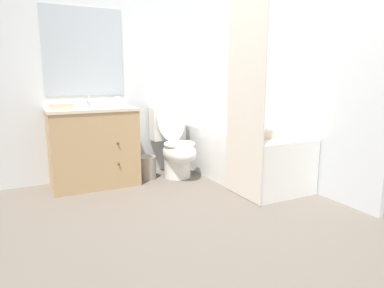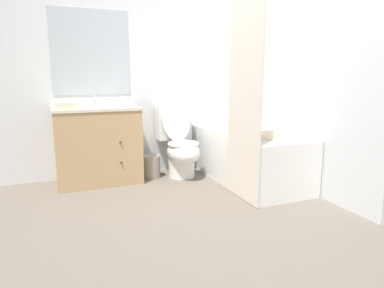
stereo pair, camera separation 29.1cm
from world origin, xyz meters
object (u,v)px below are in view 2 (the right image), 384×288
object	(u,v)px
sink_faucet	(94,103)
toilet	(180,146)
vanity_cabinet	(98,145)
wastebasket	(151,167)
bathtub	(247,156)
bath_towel_folded	(260,136)
hand_towel_folded	(66,106)
tissue_box	(123,102)

from	to	relation	value
sink_faucet	toilet	size ratio (longest dim) A/B	0.16
sink_faucet	vanity_cabinet	bearing A→B (deg)	-90.00
toilet	wastebasket	bearing A→B (deg)	170.58
bathtub	wastebasket	size ratio (longest dim) A/B	6.08
vanity_cabinet	bathtub	bearing A→B (deg)	-18.79
bath_towel_folded	toilet	bearing A→B (deg)	121.08
bathtub	hand_towel_folded	xyz separation A→B (m)	(-1.88, 0.41, 0.59)
sink_faucet	bath_towel_folded	bearing A→B (deg)	-38.10
vanity_cabinet	bathtub	size ratio (longest dim) A/B	0.57
wastebasket	hand_towel_folded	xyz separation A→B (m)	(-0.89, -0.09, 0.75)
toilet	tissue_box	world-z (taller)	tissue_box
vanity_cabinet	toilet	xyz separation A→B (m)	(0.93, -0.09, -0.07)
bath_towel_folded	sink_faucet	bearing A→B (deg)	141.90
wastebasket	bath_towel_folded	distance (m)	1.36
vanity_cabinet	hand_towel_folded	world-z (taller)	hand_towel_folded
sink_faucet	tissue_box	bearing A→B (deg)	-11.79
sink_faucet	tissue_box	size ratio (longest dim) A/B	0.97
sink_faucet	tissue_box	distance (m)	0.32
tissue_box	sink_faucet	bearing A→B (deg)	168.21
vanity_cabinet	hand_towel_folded	xyz separation A→B (m)	(-0.31, -0.12, 0.45)
vanity_cabinet	toilet	world-z (taller)	toilet
toilet	bath_towel_folded	world-z (taller)	toilet
sink_faucet	tissue_box	world-z (taller)	sink_faucet
sink_faucet	toilet	world-z (taller)	sink_faucet
vanity_cabinet	tissue_box	xyz separation A→B (m)	(0.31, 0.11, 0.45)
sink_faucet	wastebasket	size ratio (longest dim) A/B	0.55
vanity_cabinet	toilet	bearing A→B (deg)	-5.44
vanity_cabinet	wastebasket	world-z (taller)	vanity_cabinet
toilet	wastebasket	distance (m)	0.42
vanity_cabinet	toilet	distance (m)	0.93
tissue_box	bath_towel_folded	distance (m)	1.60
wastebasket	tissue_box	bearing A→B (deg)	152.39
bathtub	hand_towel_folded	world-z (taller)	hand_towel_folded
wastebasket	tissue_box	world-z (taller)	tissue_box
bathtub	tissue_box	xyz separation A→B (m)	(-1.26, 0.65, 0.60)
sink_faucet	tissue_box	xyz separation A→B (m)	(0.31, -0.07, 0.01)
bathtub	bath_towel_folded	xyz separation A→B (m)	(-0.12, -0.43, 0.31)
vanity_cabinet	wastebasket	size ratio (longest dim) A/B	3.50
vanity_cabinet	tissue_box	world-z (taller)	tissue_box
tissue_box	toilet	bearing A→B (deg)	-17.90
vanity_cabinet	tissue_box	distance (m)	0.56
sink_faucet	wastebasket	bearing A→B (deg)	-19.51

